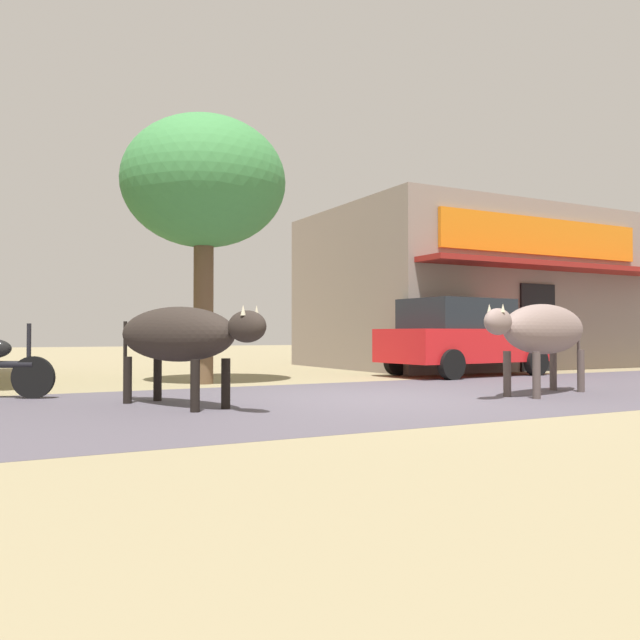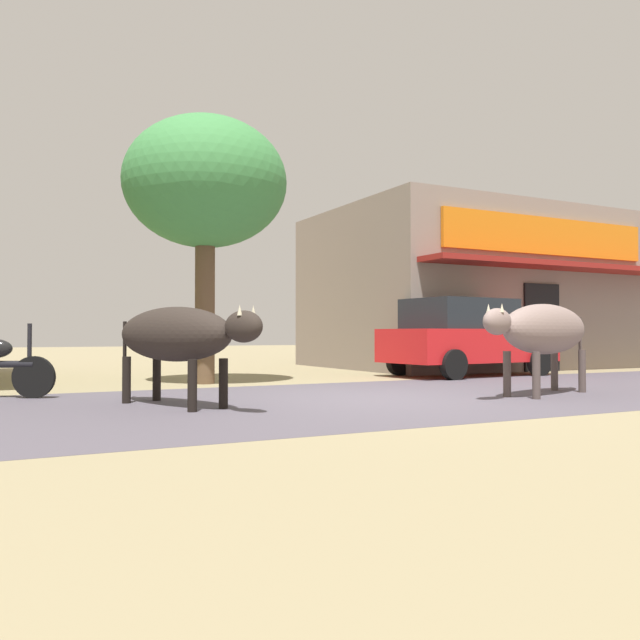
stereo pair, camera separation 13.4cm
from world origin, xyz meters
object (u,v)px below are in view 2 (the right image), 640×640
(cow_far_dark, at_px, (544,330))
(parked_hatchback_car, at_px, (466,337))
(cow_near_brown, at_px, (177,335))
(roadside_tree, at_px, (205,184))
(pedestrian_by_shop, at_px, (533,331))

(cow_far_dark, bearing_deg, parked_hatchback_car, 64.92)
(cow_near_brown, bearing_deg, cow_far_dark, -10.40)
(roadside_tree, bearing_deg, parked_hatchback_car, -3.71)
(cow_far_dark, height_order, pedestrian_by_shop, pedestrian_by_shop)
(parked_hatchback_car, bearing_deg, pedestrian_by_shop, 16.94)
(cow_far_dark, bearing_deg, roadside_tree, 130.74)
(parked_hatchback_car, xyz_separation_m, pedestrian_by_shop, (2.79, 0.85, 0.13))
(pedestrian_by_shop, bearing_deg, cow_near_brown, -158.36)
(roadside_tree, xyz_separation_m, parked_hatchback_car, (5.68, -0.37, -2.77))
(cow_near_brown, xyz_separation_m, cow_far_dark, (5.21, -0.96, 0.07))
(roadside_tree, distance_m, parked_hatchback_car, 6.33)
(roadside_tree, relative_size, parked_hatchback_car, 1.23)
(cow_far_dark, relative_size, pedestrian_by_shop, 1.71)
(parked_hatchback_car, bearing_deg, cow_near_brown, -156.59)
(roadside_tree, bearing_deg, pedestrian_by_shop, 3.26)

